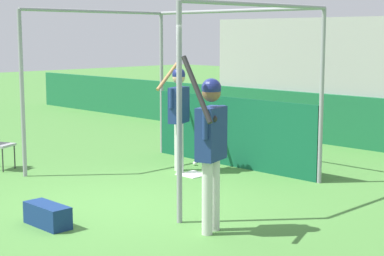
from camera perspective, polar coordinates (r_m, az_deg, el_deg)
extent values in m
plane|color=#477F38|center=(9.19, -6.02, -6.75)|extent=(60.00, 60.00, 0.00)
cube|color=#196038|center=(13.86, 14.74, 0.45)|extent=(24.00, 0.12, 1.10)
cube|color=maroon|center=(16.06, 5.47, 3.88)|extent=(0.45, 0.40, 0.10)
cube|color=maroon|center=(16.19, 5.89, 4.73)|extent=(0.45, 0.06, 0.40)
cube|color=maroon|center=(15.72, 7.01, 3.76)|extent=(0.45, 0.40, 0.10)
cube|color=maroon|center=(15.84, 7.43, 4.63)|extent=(0.45, 0.06, 0.40)
cube|color=maroon|center=(15.39, 8.63, 3.63)|extent=(0.45, 0.40, 0.10)
cube|color=maroon|center=(15.51, 9.04, 4.51)|extent=(0.45, 0.06, 0.40)
cube|color=maroon|center=(15.07, 10.31, 3.49)|extent=(0.45, 0.40, 0.10)
cube|color=maroon|center=(15.20, 10.72, 4.39)|extent=(0.45, 0.06, 0.40)
cube|color=maroon|center=(14.76, 12.06, 3.35)|extent=(0.45, 0.40, 0.10)
cube|color=maroon|center=(14.89, 12.46, 4.26)|extent=(0.45, 0.06, 0.40)
cube|color=maroon|center=(14.47, 13.88, 3.19)|extent=(0.45, 0.40, 0.10)
cube|color=maroon|center=(14.60, 14.28, 4.13)|extent=(0.45, 0.06, 0.40)
cube|color=maroon|center=(14.19, 15.78, 3.02)|extent=(0.45, 0.40, 0.10)
cube|color=maroon|center=(14.33, 16.17, 3.98)|extent=(0.45, 0.06, 0.40)
cube|color=maroon|center=(16.66, 7.26, 5.39)|extent=(0.45, 0.40, 0.10)
cube|color=maroon|center=(16.79, 7.65, 6.19)|extent=(0.45, 0.06, 0.40)
cube|color=maroon|center=(16.33, 8.79, 5.30)|extent=(0.45, 0.40, 0.10)
cube|color=maroon|center=(16.46, 9.18, 6.12)|extent=(0.45, 0.06, 0.40)
cube|color=maroon|center=(16.01, 10.37, 5.21)|extent=(0.45, 0.40, 0.10)
cube|color=maroon|center=(16.14, 10.76, 6.04)|extent=(0.45, 0.06, 0.40)
cube|color=maroon|center=(15.70, 12.03, 5.10)|extent=(0.45, 0.40, 0.10)
cube|color=maroon|center=(15.84, 12.41, 5.95)|extent=(0.45, 0.06, 0.40)
cube|color=maroon|center=(15.41, 13.74, 4.99)|extent=(0.45, 0.40, 0.10)
cube|color=maroon|center=(15.55, 14.12, 5.85)|extent=(0.45, 0.06, 0.40)
cube|color=maroon|center=(15.13, 15.52, 4.86)|extent=(0.45, 0.40, 0.10)
cube|color=maroon|center=(15.27, 15.89, 5.74)|extent=(0.45, 0.06, 0.40)
cube|color=maroon|center=(17.28, 8.93, 6.79)|extent=(0.45, 0.40, 0.10)
cube|color=maroon|center=(17.42, 9.30, 7.55)|extent=(0.45, 0.06, 0.40)
cube|color=maroon|center=(16.96, 10.44, 6.73)|extent=(0.45, 0.40, 0.10)
cube|color=maroon|center=(17.11, 10.80, 7.50)|extent=(0.45, 0.06, 0.40)
cube|color=maroon|center=(16.65, 12.00, 6.66)|extent=(0.45, 0.40, 0.10)
cube|color=maroon|center=(16.80, 12.36, 7.44)|extent=(0.45, 0.06, 0.40)
cube|color=maroon|center=(16.36, 13.62, 6.58)|extent=(0.45, 0.40, 0.10)
cube|color=maroon|center=(16.51, 13.98, 7.38)|extent=(0.45, 0.06, 0.40)
cube|color=maroon|center=(16.08, 15.29, 6.49)|extent=(0.45, 0.40, 0.10)
cube|color=maroon|center=(16.23, 15.65, 7.30)|extent=(0.45, 0.06, 0.40)
cube|color=maroon|center=(17.93, 10.49, 8.09)|extent=(0.45, 0.40, 0.10)
cube|color=maroon|center=(18.08, 10.84, 8.81)|extent=(0.45, 0.06, 0.40)
cube|color=maroon|center=(17.62, 11.97, 8.04)|extent=(0.45, 0.40, 0.10)
cube|color=maroon|center=(17.77, 12.32, 8.77)|extent=(0.45, 0.06, 0.40)
cube|color=maroon|center=(17.32, 13.51, 7.99)|extent=(0.45, 0.40, 0.10)
cube|color=maroon|center=(17.48, 13.85, 8.73)|extent=(0.45, 0.06, 0.40)
cube|color=maroon|center=(17.04, 15.09, 7.93)|extent=(0.45, 0.40, 0.10)
cube|color=maroon|center=(17.20, 15.43, 8.69)|extent=(0.45, 0.06, 0.40)
cube|color=maroon|center=(16.77, 16.73, 7.86)|extent=(0.45, 0.40, 0.10)
cylinder|color=gray|center=(11.05, -14.87, 2.93)|extent=(0.07, 0.07, 2.79)
cylinder|color=gray|center=(8.00, -1.14, 1.24)|extent=(0.07, 0.07, 2.79)
cylinder|color=gray|center=(12.89, -2.72, 3.94)|extent=(0.07, 0.07, 2.79)
cylinder|color=gray|center=(10.40, 11.45, 2.72)|extent=(0.07, 0.07, 2.79)
cylinder|color=gray|center=(11.87, -8.47, 10.23)|extent=(0.06, 3.13, 0.06)
cylinder|color=gray|center=(9.10, 6.11, 10.87)|extent=(0.06, 3.13, 0.06)
cylinder|color=gray|center=(11.52, 3.67, 10.36)|extent=(3.79, 0.06, 0.06)
cube|color=#0F5133|center=(11.63, 3.50, -0.35)|extent=(3.72, 0.03, 1.26)
cube|color=white|center=(11.00, 0.10, -4.14)|extent=(0.44, 0.44, 0.02)
cylinder|color=silver|center=(11.05, -1.09, -1.83)|extent=(0.17, 0.17, 0.87)
cylinder|color=silver|center=(11.27, -1.25, -1.63)|extent=(0.17, 0.17, 0.87)
cube|color=navy|center=(11.06, -1.18, 2.06)|extent=(0.38, 0.49, 0.62)
sphere|color=tan|center=(11.01, -1.19, 4.52)|extent=(0.22, 0.22, 0.22)
sphere|color=navy|center=(11.01, -1.19, 4.77)|extent=(0.23, 0.23, 0.23)
cylinder|color=navy|center=(10.84, -1.87, 2.67)|extent=(0.09, 0.09, 0.34)
cylinder|color=navy|center=(11.27, -0.90, 2.89)|extent=(0.09, 0.09, 0.34)
cylinder|color=#AD7F4C|center=(11.37, -2.06, 4.79)|extent=(0.23, 0.74, 0.55)
sphere|color=#AD7F4C|center=(11.19, -0.54, 3.46)|extent=(0.08, 0.08, 0.08)
cylinder|color=silver|center=(7.86, 2.01, -5.93)|extent=(0.16, 0.16, 0.90)
cylinder|color=silver|center=(7.69, 1.36, -6.25)|extent=(0.16, 0.16, 0.90)
cube|color=navy|center=(7.62, 1.71, -0.50)|extent=(0.34, 0.48, 0.64)
sphere|color=brown|center=(7.56, 1.73, 3.17)|extent=(0.22, 0.22, 0.22)
sphere|color=navy|center=(7.56, 1.73, 3.56)|extent=(0.24, 0.24, 0.24)
cylinder|color=navy|center=(7.79, 2.74, 0.75)|extent=(0.09, 0.09, 0.35)
cylinder|color=navy|center=(7.38, 1.20, 0.34)|extent=(0.09, 0.09, 0.35)
cylinder|color=black|center=(7.24, 0.42, 3.46)|extent=(0.55, 0.14, 0.75)
sphere|color=black|center=(7.43, 1.96, 0.82)|extent=(0.08, 0.08, 0.08)
cube|color=#99999E|center=(11.85, -16.68, -1.47)|extent=(0.53, 0.53, 0.04)
cylinder|color=#333333|center=(11.92, -15.49, -2.44)|extent=(0.02, 0.02, 0.44)
cylinder|color=#333333|center=(11.65, -16.48, -2.72)|extent=(0.02, 0.02, 0.44)
cube|color=navy|center=(8.30, -12.72, -7.57)|extent=(0.70, 0.28, 0.28)
sphere|color=white|center=(11.77, 0.25, -3.16)|extent=(0.07, 0.07, 0.07)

